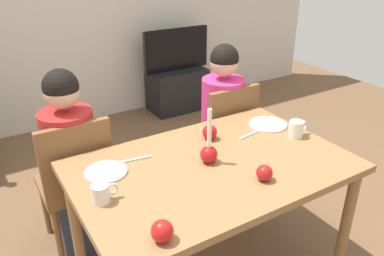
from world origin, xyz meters
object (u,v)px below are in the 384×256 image
(apple_near_candle, at_px, (210,132))
(plate_left, at_px, (106,172))
(chair_right, at_px, (224,136))
(mug_left, at_px, (102,193))
(plate_right, at_px, (268,124))
(person_right_child, at_px, (222,127))
(tv_stand, at_px, (177,89))
(dining_table, at_px, (212,177))
(apple_by_right_mug, at_px, (162,231))
(person_left_child, at_px, (73,168))
(chair_left, at_px, (76,179))
(mug_right, at_px, (297,129))
(apple_by_left_plate, at_px, (264,173))
(tv, at_px, (176,49))
(candle_centerpiece, at_px, (209,151))

(apple_near_candle, bearing_deg, plate_left, -176.82)
(chair_right, relative_size, mug_left, 7.47)
(plate_right, bearing_deg, person_right_child, 93.39)
(tv_stand, xyz_separation_m, apple_near_candle, (-0.95, -2.06, 0.55))
(dining_table, height_order, chair_right, chair_right)
(person_right_child, bearing_deg, apple_by_right_mug, -134.97)
(person_right_child, distance_m, plate_right, 0.48)
(plate_left, height_order, plate_right, same)
(dining_table, distance_m, plate_left, 0.54)
(person_left_child, height_order, apple_by_right_mug, person_left_child)
(tv_stand, relative_size, apple_by_right_mug, 7.30)
(person_right_child, bearing_deg, tv_stand, 71.23)
(dining_table, bearing_deg, person_left_child, 130.84)
(chair_left, bearing_deg, mug_left, -93.14)
(plate_right, height_order, apple_by_right_mug, apple_by_right_mug)
(plate_left, xyz_separation_m, plate_right, (1.04, 0.00, 0.00))
(person_left_child, bearing_deg, mug_right, -29.32)
(apple_near_candle, height_order, apple_by_right_mug, apple_by_right_mug)
(mug_right, height_order, apple_by_left_plate, mug_right)
(person_left_child, height_order, plate_left, person_left_child)
(tv_stand, bearing_deg, tv, 90.00)
(mug_right, bearing_deg, chair_right, 95.71)
(mug_left, relative_size, apple_near_candle, 1.42)
(chair_right, xyz_separation_m, apple_by_left_plate, (-0.40, -0.86, 0.28))
(tv, bearing_deg, apple_near_candle, -114.66)
(plate_right, bearing_deg, apple_by_left_plate, -133.50)
(person_right_child, distance_m, apple_by_right_mug, 1.44)
(mug_right, distance_m, apple_near_candle, 0.50)
(person_right_child, relative_size, plate_left, 5.63)
(chair_left, bearing_deg, plate_left, -81.56)
(dining_table, xyz_separation_m, chair_left, (-0.55, 0.61, -0.15))
(person_left_child, bearing_deg, tv_stand, 45.30)
(chair_left, xyz_separation_m, plate_left, (0.06, -0.41, 0.24))
(tv, bearing_deg, chair_right, -108.42)
(chair_right, distance_m, apple_near_candle, 0.60)
(mug_right, bearing_deg, person_left_child, 150.68)
(tv, height_order, mug_left, tv)
(tv, bearing_deg, plate_right, -104.38)
(plate_left, bearing_deg, tv_stand, 52.99)
(chair_left, distance_m, plate_left, 0.48)
(candle_centerpiece, xyz_separation_m, mug_left, (-0.58, -0.04, -0.02))
(chair_left, xyz_separation_m, candle_centerpiece, (0.54, -0.58, 0.30))
(dining_table, relative_size, person_left_child, 1.19)
(dining_table, bearing_deg, plate_left, 157.80)
(tv, distance_m, apple_near_candle, 2.27)
(person_right_child, distance_m, mug_left, 1.31)
(mug_left, height_order, apple_by_left_plate, mug_left)
(chair_left, xyz_separation_m, mug_left, (-0.03, -0.62, 0.28))
(person_right_child, relative_size, mug_right, 9.11)
(candle_centerpiece, bearing_deg, mug_right, -2.21)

